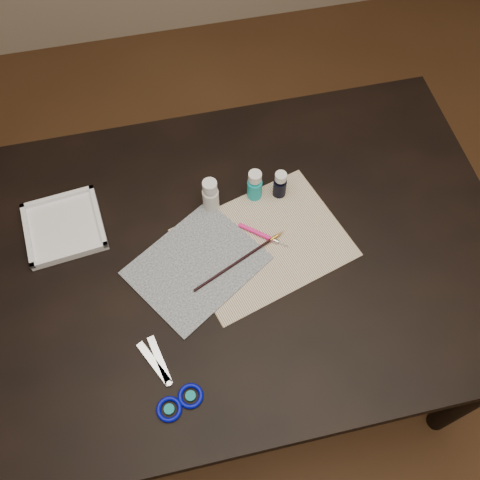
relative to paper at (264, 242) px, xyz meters
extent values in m
cube|color=#422614|center=(-0.06, -0.01, -0.76)|extent=(3.50, 3.50, 0.02)
cube|color=black|center=(-0.06, -0.01, -0.38)|extent=(1.30, 0.90, 0.75)
cube|color=silver|center=(0.00, 0.00, 0.00)|extent=(0.44, 0.38, 0.00)
cube|color=black|center=(-0.17, -0.03, 0.00)|extent=(0.37, 0.35, 0.00)
cylinder|color=silver|center=(-0.10, 0.13, 0.05)|extent=(0.05, 0.05, 0.10)
cylinder|color=#12A5AC|center=(0.01, 0.14, 0.04)|extent=(0.04, 0.04, 0.09)
cylinder|color=black|center=(0.07, 0.13, 0.04)|extent=(0.04, 0.04, 0.08)
cube|color=white|center=(-0.47, 0.14, 0.01)|extent=(0.20, 0.20, 0.02)
camera|label=1|loc=(-0.19, -0.60, 1.12)|focal=40.00mm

